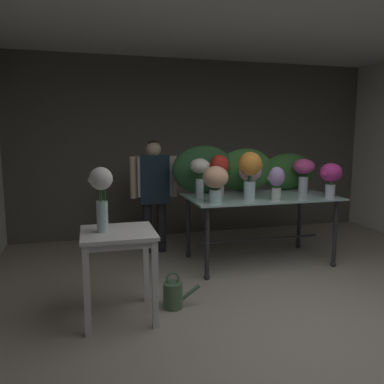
{
  "coord_description": "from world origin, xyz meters",
  "views": [
    {
      "loc": [
        -1.7,
        -2.38,
        1.58
      ],
      "look_at": [
        -0.68,
        1.39,
        1.0
      ],
      "focal_mm": 35.66,
      "sensor_mm": 36.0,
      "label": 1
    }
  ],
  "objects_px": {
    "vase_lilac_dahlias": "(276,181)",
    "vase_white_roses_tall": "(101,192)",
    "vase_scarlet_lilies": "(219,170)",
    "vase_peach_roses": "(216,180)",
    "vase_ivory_ranunculus": "(200,171)",
    "watering_can": "(173,295)",
    "vase_sunset_snapdragons": "(250,169)",
    "florist": "(154,185)",
    "vase_fuchsia_tulips": "(304,170)",
    "vase_blush_anemones": "(250,173)",
    "side_table_white": "(118,244)",
    "display_table_glass": "(260,205)",
    "vase_magenta_carnations": "(331,176)"
  },
  "relations": [
    {
      "from": "vase_magenta_carnations",
      "to": "vase_white_roses_tall",
      "type": "height_order",
      "value": "vase_white_roses_tall"
    },
    {
      "from": "vase_fuchsia_tulips",
      "to": "vase_ivory_ranunculus",
      "type": "xyz_separation_m",
      "value": [
        -1.42,
        -0.06,
        0.03
      ]
    },
    {
      "from": "vase_lilac_dahlias",
      "to": "vase_scarlet_lilies",
      "type": "relative_size",
      "value": 0.76
    },
    {
      "from": "display_table_glass",
      "to": "vase_blush_anemones",
      "type": "xyz_separation_m",
      "value": [
        -0.09,
        0.09,
        0.39
      ]
    },
    {
      "from": "vase_white_roses_tall",
      "to": "vase_sunset_snapdragons",
      "type": "bearing_deg",
      "value": 26.21
    },
    {
      "from": "florist",
      "to": "vase_scarlet_lilies",
      "type": "bearing_deg",
      "value": -38.83
    },
    {
      "from": "vase_ivory_ranunculus",
      "to": "vase_sunset_snapdragons",
      "type": "bearing_deg",
      "value": -25.83
    },
    {
      "from": "side_table_white",
      "to": "vase_fuchsia_tulips",
      "type": "height_order",
      "value": "vase_fuchsia_tulips"
    },
    {
      "from": "vase_lilac_dahlias",
      "to": "vase_ivory_ranunculus",
      "type": "height_order",
      "value": "vase_ivory_ranunculus"
    },
    {
      "from": "vase_lilac_dahlias",
      "to": "vase_white_roses_tall",
      "type": "bearing_deg",
      "value": -160.58
    },
    {
      "from": "vase_blush_anemones",
      "to": "vase_scarlet_lilies",
      "type": "xyz_separation_m",
      "value": [
        -0.38,
        0.07,
        0.04
      ]
    },
    {
      "from": "vase_fuchsia_tulips",
      "to": "vase_lilac_dahlias",
      "type": "distance_m",
      "value": 0.79
    },
    {
      "from": "vase_scarlet_lilies",
      "to": "watering_can",
      "type": "relative_size",
      "value": 1.42
    },
    {
      "from": "vase_lilac_dahlias",
      "to": "vase_scarlet_lilies",
      "type": "bearing_deg",
      "value": 134.42
    },
    {
      "from": "side_table_white",
      "to": "vase_peach_roses",
      "type": "bearing_deg",
      "value": 32.56
    },
    {
      "from": "vase_fuchsia_tulips",
      "to": "vase_blush_anemones",
      "type": "distance_m",
      "value": 0.76
    },
    {
      "from": "display_table_glass",
      "to": "vase_magenta_carnations",
      "type": "relative_size",
      "value": 4.42
    },
    {
      "from": "vase_white_roses_tall",
      "to": "watering_can",
      "type": "bearing_deg",
      "value": 4.99
    },
    {
      "from": "vase_lilac_dahlias",
      "to": "watering_can",
      "type": "height_order",
      "value": "vase_lilac_dahlias"
    },
    {
      "from": "vase_magenta_carnations",
      "to": "vase_lilac_dahlias",
      "type": "relative_size",
      "value": 1.07
    },
    {
      "from": "vase_scarlet_lilies",
      "to": "vase_peach_roses",
      "type": "height_order",
      "value": "vase_scarlet_lilies"
    },
    {
      "from": "vase_fuchsia_tulips",
      "to": "vase_scarlet_lilies",
      "type": "xyz_separation_m",
      "value": [
        -1.14,
        0.05,
        0.02
      ]
    },
    {
      "from": "watering_can",
      "to": "vase_peach_roses",
      "type": "bearing_deg",
      "value": 46.51
    },
    {
      "from": "vase_sunset_snapdragons",
      "to": "vase_white_roses_tall",
      "type": "distance_m",
      "value": 1.89
    },
    {
      "from": "display_table_glass",
      "to": "vase_magenta_carnations",
      "type": "bearing_deg",
      "value": -23.46
    },
    {
      "from": "vase_scarlet_lilies",
      "to": "vase_ivory_ranunculus",
      "type": "height_order",
      "value": "vase_scarlet_lilies"
    },
    {
      "from": "florist",
      "to": "vase_scarlet_lilies",
      "type": "distance_m",
      "value": 0.94
    },
    {
      "from": "vase_sunset_snapdragons",
      "to": "vase_peach_roses",
      "type": "relative_size",
      "value": 1.35
    },
    {
      "from": "florist",
      "to": "watering_can",
      "type": "xyz_separation_m",
      "value": [
        -0.12,
        -1.73,
        -0.8
      ]
    },
    {
      "from": "vase_magenta_carnations",
      "to": "vase_scarlet_lilies",
      "type": "relative_size",
      "value": 0.82
    },
    {
      "from": "vase_fuchsia_tulips",
      "to": "vase_scarlet_lilies",
      "type": "height_order",
      "value": "vase_scarlet_lilies"
    },
    {
      "from": "vase_white_roses_tall",
      "to": "watering_can",
      "type": "height_order",
      "value": "vase_white_roses_tall"
    },
    {
      "from": "vase_fuchsia_tulips",
      "to": "vase_scarlet_lilies",
      "type": "distance_m",
      "value": 1.14
    },
    {
      "from": "side_table_white",
      "to": "vase_fuchsia_tulips",
      "type": "bearing_deg",
      "value": 25.14
    },
    {
      "from": "display_table_glass",
      "to": "vase_fuchsia_tulips",
      "type": "distance_m",
      "value": 0.79
    },
    {
      "from": "vase_peach_roses",
      "to": "florist",
      "type": "bearing_deg",
      "value": 115.13
    },
    {
      "from": "vase_scarlet_lilies",
      "to": "vase_fuchsia_tulips",
      "type": "bearing_deg",
      "value": -2.66
    },
    {
      "from": "vase_sunset_snapdragons",
      "to": "vase_scarlet_lilies",
      "type": "relative_size",
      "value": 1.1
    },
    {
      "from": "vase_ivory_ranunculus",
      "to": "vase_peach_roses",
      "type": "xyz_separation_m",
      "value": [
        0.07,
        -0.38,
        -0.06
      ]
    },
    {
      "from": "florist",
      "to": "vase_sunset_snapdragons",
      "type": "relative_size",
      "value": 2.74
    },
    {
      "from": "display_table_glass",
      "to": "vase_blush_anemones",
      "type": "relative_size",
      "value": 4.26
    },
    {
      "from": "vase_ivory_ranunculus",
      "to": "vase_blush_anemones",
      "type": "bearing_deg",
      "value": 3.71
    },
    {
      "from": "vase_lilac_dahlias",
      "to": "watering_can",
      "type": "distance_m",
      "value": 1.76
    },
    {
      "from": "vase_white_roses_tall",
      "to": "florist",
      "type": "bearing_deg",
      "value": 67.65
    },
    {
      "from": "side_table_white",
      "to": "vase_scarlet_lilies",
      "type": "distance_m",
      "value": 1.86
    },
    {
      "from": "vase_blush_anemones",
      "to": "vase_white_roses_tall",
      "type": "xyz_separation_m",
      "value": [
        -1.83,
        -1.14,
        0.01
      ]
    },
    {
      "from": "side_table_white",
      "to": "florist",
      "type": "relative_size",
      "value": 0.52
    },
    {
      "from": "vase_ivory_ranunculus",
      "to": "vase_white_roses_tall",
      "type": "bearing_deg",
      "value": -136.89
    },
    {
      "from": "vase_ivory_ranunculus",
      "to": "vase_white_roses_tall",
      "type": "height_order",
      "value": "vase_white_roses_tall"
    },
    {
      "from": "vase_ivory_ranunculus",
      "to": "watering_can",
      "type": "height_order",
      "value": "vase_ivory_ranunculus"
    }
  ]
}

